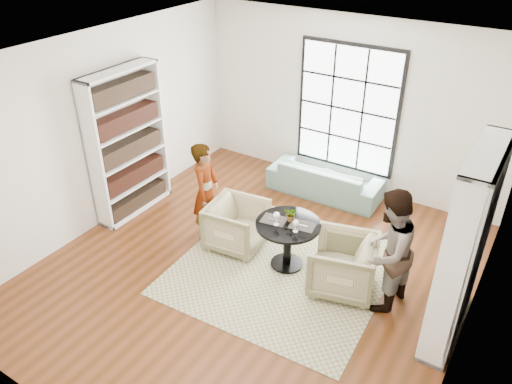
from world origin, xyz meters
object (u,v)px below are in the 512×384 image
Objects in this scene: person_left at (206,191)px; person_right at (388,251)px; armchair_right at (343,265)px; flower_centerpiece at (291,214)px; armchair_left at (237,225)px; sofa at (325,179)px; wine_glass_right at (296,224)px; pedestal_table at (288,235)px; wine_glass_left at (276,216)px.

person_right is at bearing -107.91° from person_left.
flower_centerpiece is (-0.85, 0.11, 0.43)m from armchair_right.
armchair_right is at bearing -98.02° from armchair_left.
armchair_right is at bearing 118.88° from sofa.
flower_centerpiece reaches higher than armchair_left.
wine_glass_right is 0.26m from flower_centerpiece.
armchair_left is 1.71m from armchair_right.
person_right reaches higher than pedestal_table.
person_right is 9.30× the size of wine_glass_right.
flower_centerpiece is at bearing -84.79° from person_right.
flower_centerpiece is at bearing 57.83° from wine_glass_left.
sofa is at bearing 97.53° from wine_glass_left.
wine_glass_right is at bearing -97.17° from armchair_right.
armchair_left is 0.48× the size of person_right.
person_right is 8.23× the size of wine_glass_left.
armchair_right is 2.29m from person_left.
wine_glass_left is (0.30, -2.24, 0.58)m from sofa.
person_right is at bearing -1.42° from pedestal_table.
sofa is (-0.42, 2.12, -0.23)m from pedestal_table.
person_right reaches higher than armchair_right.
person_left is at bearing -177.41° from flower_centerpiece.
armchair_right reaches higher than sofa.
wine_glass_right reaches higher than sofa.
person_left is (-0.55, 0.00, 0.41)m from armchair_left.
sofa is 9.75× the size of wine_glass_left.
armchair_left is 0.95× the size of armchair_right.
armchair_right is 1.08m from wine_glass_left.
pedestal_table is at bearing 145.29° from wine_glass_right.
pedestal_table is at bearing -97.24° from armchair_left.
wine_glass_right is (0.18, -0.12, 0.33)m from pedestal_table.
flower_centerpiece is (0.42, -2.04, 0.53)m from sofa.
armchair_right is (1.26, -2.15, 0.10)m from sofa.
pedestal_table is 1.11× the size of armchair_left.
armchair_left is at bearing 170.01° from wine_glass_left.
flower_centerpiece is (1.41, 0.06, 0.05)m from person_left.
person_left is 1.59m from wine_glass_right.
armchair_right reaches higher than armchair_left.
person_right is at bearing -4.50° from flower_centerpiece.
armchair_left is at bearing -81.46° from person_right.
wine_glass_left is at bearing 179.50° from wine_glass_right.
pedestal_table is 0.86m from armchair_right.
sofa is at bearing 104.78° from wine_glass_right.
armchair_right is at bearing -2.35° from pedestal_table.
wine_glass_right is at bearing -34.71° from pedestal_table.
wine_glass_left is at bearing -112.73° from person_left.
armchair_left is (-0.86, 0.01, -0.16)m from pedestal_table.
person_left is (-0.99, -2.11, 0.49)m from sofa.
person_left reaches higher than flower_centerpiece.
pedestal_table is 0.31m from flower_centerpiece.
flower_centerpiece is (0.86, 0.06, 0.45)m from armchair_left.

